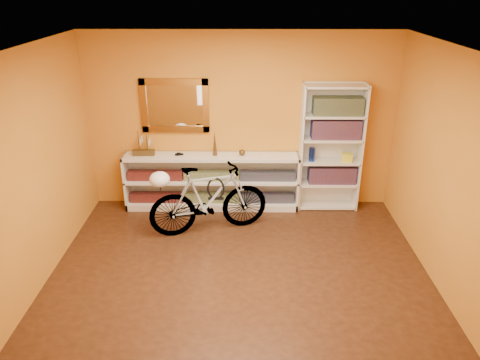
{
  "coord_description": "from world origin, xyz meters",
  "views": [
    {
      "loc": [
        0.04,
        -4.39,
        3.22
      ],
      "look_at": [
        0.0,
        0.7,
        0.95
      ],
      "focal_mm": 33.82,
      "sensor_mm": 36.0,
      "label": 1
    }
  ],
  "objects_px": {
    "helmet": "(160,179)",
    "bicycle": "(209,199)",
    "console_unit": "(212,182)",
    "bookcase": "(331,149)"
  },
  "relations": [
    {
      "from": "bicycle",
      "to": "helmet",
      "type": "bearing_deg",
      "value": 90.0
    },
    {
      "from": "bicycle",
      "to": "helmet",
      "type": "distance_m",
      "value": 0.74
    },
    {
      "from": "bookcase",
      "to": "bicycle",
      "type": "relative_size",
      "value": 1.14
    },
    {
      "from": "bookcase",
      "to": "bicycle",
      "type": "bearing_deg",
      "value": -156.61
    },
    {
      "from": "helmet",
      "to": "bicycle",
      "type": "bearing_deg",
      "value": 16.29
    },
    {
      "from": "bookcase",
      "to": "helmet",
      "type": "height_order",
      "value": "bookcase"
    },
    {
      "from": "bookcase",
      "to": "bicycle",
      "type": "distance_m",
      "value": 1.95
    },
    {
      "from": "console_unit",
      "to": "bookcase",
      "type": "relative_size",
      "value": 1.37
    },
    {
      "from": "console_unit",
      "to": "bicycle",
      "type": "relative_size",
      "value": 1.56
    },
    {
      "from": "bookcase",
      "to": "helmet",
      "type": "relative_size",
      "value": 7.17
    }
  ]
}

